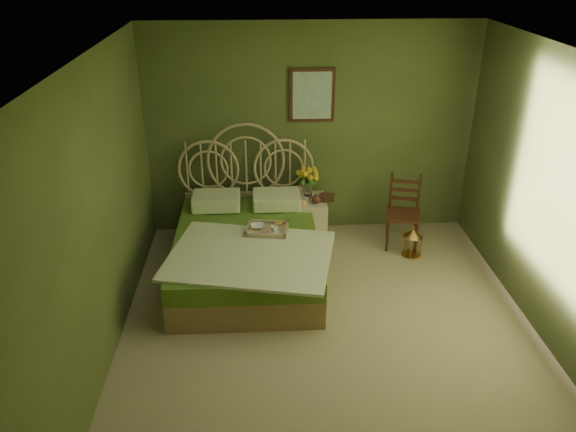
{
  "coord_description": "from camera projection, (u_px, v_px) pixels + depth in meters",
  "views": [
    {
      "loc": [
        -0.63,
        -4.32,
        3.4
      ],
      "look_at": [
        -0.34,
        1.0,
        0.77
      ],
      "focal_mm": 35.0,
      "sensor_mm": 36.0,
      "label": 1
    }
  ],
  "objects": [
    {
      "name": "nightstand",
      "position": [
        305.0,
        214.0,
        6.92
      ],
      "size": [
        0.51,
        0.51,
        1.0
      ],
      "color": "#F3E4C6",
      "rests_on": "floor"
    },
    {
      "name": "birdcage",
      "position": [
        412.0,
        243.0,
        6.67
      ],
      "size": [
        0.23,
        0.23,
        0.34
      ],
      "rotation": [
        0.0,
        0.0,
        -0.34
      ],
      "color": "#B97D3B",
      "rests_on": "floor"
    },
    {
      "name": "wall_art",
      "position": [
        312.0,
        95.0,
        6.62
      ],
      "size": [
        0.54,
        0.04,
        0.64
      ],
      "color": "#34180E",
      "rests_on": "wall_back"
    },
    {
      "name": "wall_right",
      "position": [
        560.0,
        206.0,
        4.93
      ],
      "size": [
        0.0,
        4.5,
        4.5
      ],
      "primitive_type": "plane",
      "rotation": [
        1.57,
        0.0,
        -1.57
      ],
      "color": "#5B6535",
      "rests_on": "floor"
    },
    {
      "name": "bed",
      "position": [
        247.0,
        248.0,
        6.25
      ],
      "size": [
        1.84,
        2.32,
        1.44
      ],
      "color": "#9D7C4E",
      "rests_on": "floor"
    },
    {
      "name": "chair",
      "position": [
        402.0,
        207.0,
        6.8
      ],
      "size": [
        0.47,
        0.47,
        0.89
      ],
      "rotation": [
        0.0,
        0.0,
        -0.23
      ],
      "color": "#34180E",
      "rests_on": "floor"
    },
    {
      "name": "ceiling",
      "position": [
        340.0,
        57.0,
        4.26
      ],
      "size": [
        4.5,
        4.5,
        0.0
      ],
      "primitive_type": "plane",
      "rotation": [
        3.14,
        0.0,
        0.0
      ],
      "color": "silver",
      "rests_on": "wall_back"
    },
    {
      "name": "wall_back",
      "position": [
        311.0,
        131.0,
        6.85
      ],
      "size": [
        4.0,
        0.0,
        4.0
      ],
      "primitive_type": "plane",
      "rotation": [
        1.57,
        0.0,
        0.0
      ],
      "color": "#5B6535",
      "rests_on": "floor"
    },
    {
      "name": "coffee_cup",
      "position": [
        274.0,
        229.0,
        6.06
      ],
      "size": [
        0.09,
        0.09,
        0.07
      ],
      "primitive_type": "imported",
      "rotation": [
        0.0,
        0.0,
        -0.11
      ],
      "color": "white",
      "rests_on": "bed"
    },
    {
      "name": "book_upper",
      "position": [
        319.0,
        196.0,
        6.83
      ],
      "size": [
        0.25,
        0.29,
        0.02
      ],
      "primitive_type": "imported",
      "rotation": [
        0.0,
        0.0,
        -0.36
      ],
      "color": "#472819",
      "rests_on": "nightstand"
    },
    {
      "name": "cereal_bowl",
      "position": [
        258.0,
        226.0,
        6.16
      ],
      "size": [
        0.17,
        0.17,
        0.04
      ],
      "primitive_type": "imported",
      "rotation": [
        0.0,
        0.0,
        -0.1
      ],
      "color": "white",
      "rests_on": "bed"
    },
    {
      "name": "book_lower",
      "position": [
        319.0,
        198.0,
        6.84
      ],
      "size": [
        0.2,
        0.25,
        0.02
      ],
      "primitive_type": "imported",
      "rotation": [
        0.0,
        0.0,
        -0.11
      ],
      "color": "#381E0F",
      "rests_on": "nightstand"
    },
    {
      "name": "floor",
      "position": [
        329.0,
        332.0,
        5.41
      ],
      "size": [
        4.5,
        4.5,
        0.0
      ],
      "primitive_type": "plane",
      "color": "tan",
      "rests_on": "ground"
    },
    {
      "name": "wall_left",
      "position": [
        99.0,
        217.0,
        4.74
      ],
      "size": [
        0.0,
        4.5,
        4.5
      ],
      "primitive_type": "plane",
      "rotation": [
        1.57,
        0.0,
        1.57
      ],
      "color": "#5B6535",
      "rests_on": "floor"
    }
  ]
}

